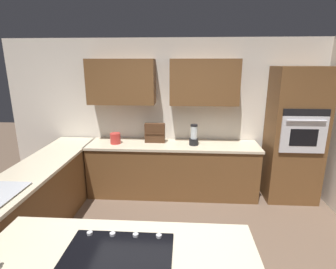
{
  "coord_description": "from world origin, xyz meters",
  "views": [
    {
      "loc": [
        -0.09,
        2.46,
        2.2
      ],
      "look_at": [
        0.16,
        -1.46,
        1.13
      ],
      "focal_mm": 28.25,
      "sensor_mm": 36.0,
      "label": 1
    }
  ],
  "objects_px": {
    "wall_oven": "(294,136)",
    "spice_rack": "(155,133)",
    "cooktop": "(117,257)",
    "kettle": "(115,138)",
    "blender": "(194,136)"
  },
  "relations": [
    {
      "from": "wall_oven",
      "to": "spice_rack",
      "type": "xyz_separation_m",
      "value": [
        2.25,
        -0.08,
        -0.02
      ]
    },
    {
      "from": "cooktop",
      "to": "kettle",
      "type": "height_order",
      "value": "kettle"
    },
    {
      "from": "wall_oven",
      "to": "kettle",
      "type": "distance_m",
      "value": 2.9
    },
    {
      "from": "wall_oven",
      "to": "blender",
      "type": "height_order",
      "value": "wall_oven"
    },
    {
      "from": "spice_rack",
      "to": "kettle",
      "type": "distance_m",
      "value": 0.66
    },
    {
      "from": "cooktop",
      "to": "kettle",
      "type": "bearing_deg",
      "value": -75.37
    },
    {
      "from": "wall_oven",
      "to": "kettle",
      "type": "xyz_separation_m",
      "value": [
        2.9,
        0.02,
        -0.09
      ]
    },
    {
      "from": "blender",
      "to": "kettle",
      "type": "height_order",
      "value": "blender"
    },
    {
      "from": "wall_oven",
      "to": "cooktop",
      "type": "bearing_deg",
      "value": 50.38
    },
    {
      "from": "cooktop",
      "to": "blender",
      "type": "xyz_separation_m",
      "value": [
        -0.61,
        -2.64,
        0.14
      ]
    },
    {
      "from": "wall_oven",
      "to": "spice_rack",
      "type": "relative_size",
      "value": 6.38
    },
    {
      "from": "wall_oven",
      "to": "blender",
      "type": "distance_m",
      "value": 1.6
    },
    {
      "from": "wall_oven",
      "to": "spice_rack",
      "type": "bearing_deg",
      "value": -2.14
    },
    {
      "from": "blender",
      "to": "cooktop",
      "type": "bearing_deg",
      "value": 77.02
    },
    {
      "from": "cooktop",
      "to": "blender",
      "type": "relative_size",
      "value": 2.21
    }
  ]
}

